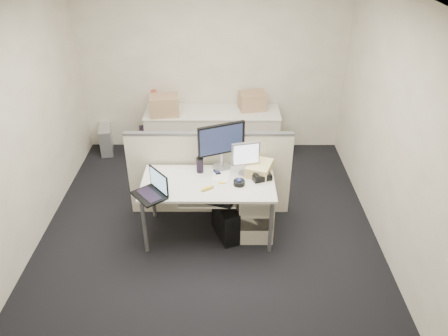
{
  "coord_description": "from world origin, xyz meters",
  "views": [
    {
      "loc": [
        0.2,
        -4.11,
        3.41
      ],
      "look_at": [
        0.18,
        0.15,
        0.82
      ],
      "focal_mm": 35.0,
      "sensor_mm": 36.0,
      "label": 1
    }
  ],
  "objects_px": {
    "desk": "(208,187)",
    "desk_phone": "(261,176)",
    "monitor_main": "(221,146)",
    "laptop": "(148,186)"
  },
  "relations": [
    {
      "from": "desk",
      "to": "desk_phone",
      "type": "relative_size",
      "value": 7.09
    },
    {
      "from": "desk_phone",
      "to": "monitor_main",
      "type": "bearing_deg",
      "value": 132.25
    },
    {
      "from": "laptop",
      "to": "monitor_main",
      "type": "bearing_deg",
      "value": 88.56
    },
    {
      "from": "desk",
      "to": "laptop",
      "type": "bearing_deg",
      "value": -155.7
    },
    {
      "from": "monitor_main",
      "to": "desk",
      "type": "bearing_deg",
      "value": -137.34
    },
    {
      "from": "laptop",
      "to": "desk_phone",
      "type": "distance_m",
      "value": 1.28
    },
    {
      "from": "desk",
      "to": "desk_phone",
      "type": "height_order",
      "value": "desk_phone"
    },
    {
      "from": "laptop",
      "to": "desk_phone",
      "type": "xyz_separation_m",
      "value": [
        1.22,
        0.36,
        -0.1
      ]
    },
    {
      "from": "desk_phone",
      "to": "desk",
      "type": "bearing_deg",
      "value": 167.92
    },
    {
      "from": "laptop",
      "to": "desk",
      "type": "bearing_deg",
      "value": 74.93
    }
  ]
}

